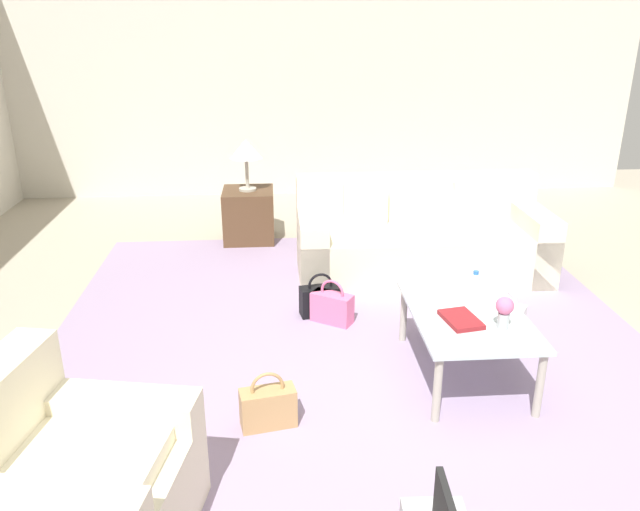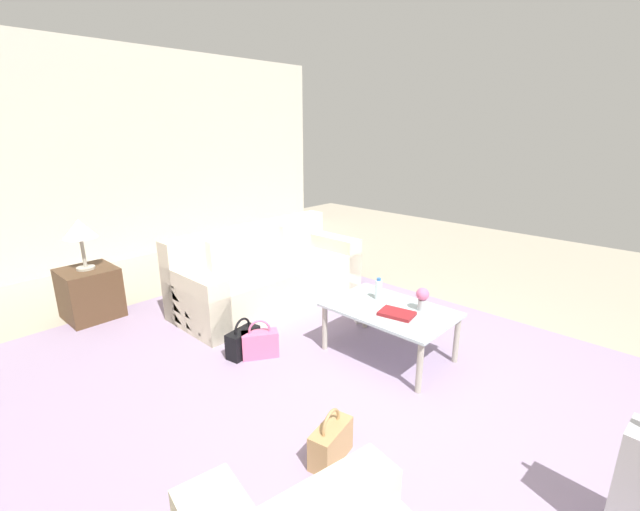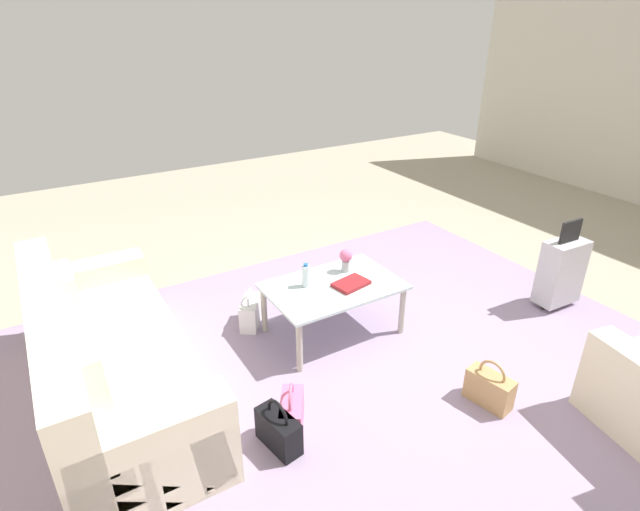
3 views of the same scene
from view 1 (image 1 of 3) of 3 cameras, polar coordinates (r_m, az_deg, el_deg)
name	(u,v)px [view 1 (image 1 of 3)]	position (r m, az deg, el deg)	size (l,w,h in m)	color
ground_plane	(400,413)	(3.91, 7.29, -14.10)	(12.00, 12.00, 0.00)	#A89E89
wall_right	(328,73)	(8.24, 0.78, 16.32)	(0.12, 8.00, 3.10)	beige
area_rug	(354,362)	(4.38, 3.16, -9.72)	(5.20, 4.40, 0.01)	#9984A3
couch	(420,241)	(5.81, 9.09, 1.34)	(0.89, 2.24, 0.87)	beige
armchair	(65,494)	(3.12, -22.31, -19.50)	(1.02, 1.04, 0.87)	beige
coffee_table	(467,320)	(4.16, 13.29, -5.79)	(1.08, 0.71, 0.46)	silver
water_bottle	(475,286)	(4.30, 13.96, -2.74)	(0.06, 0.06, 0.20)	silver
coffee_table_book	(461,319)	(4.00, 12.76, -5.72)	(0.28, 0.19, 0.03)	maroon
flower_vase	(504,310)	(3.94, 16.51, -4.78)	(0.11, 0.11, 0.21)	#B2B7BC
side_table	(249,215)	(6.63, -6.53, 3.69)	(0.52, 0.52, 0.54)	#513823
table_lamp	(246,150)	(6.46, -6.78, 9.52)	(0.34, 0.34, 0.53)	#ADA899
handbag_pink	(332,307)	(4.85, 1.11, -4.73)	(0.29, 0.34, 0.36)	pink
handbag_white	(502,317)	(4.89, 16.31, -5.46)	(0.30, 0.34, 0.36)	white
handbag_black	(320,300)	(4.97, 0.03, -4.08)	(0.19, 0.34, 0.36)	black
handbag_tan	(268,407)	(3.72, -4.77, -13.61)	(0.20, 0.34, 0.36)	tan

